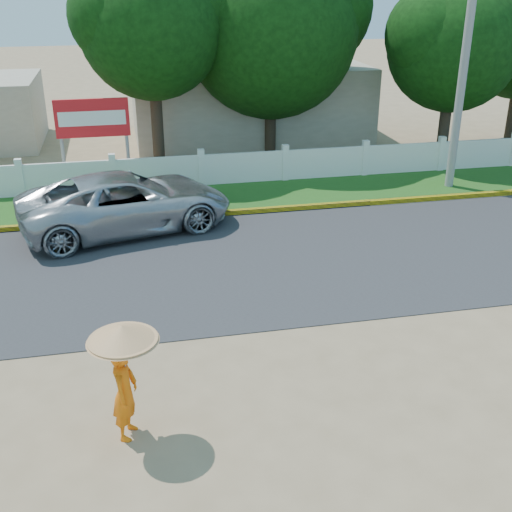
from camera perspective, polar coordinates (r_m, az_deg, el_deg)
The scene contains 11 objects.
ground at distance 12.65m, azimuth 1.89°, elevation -9.02°, with size 120.00×120.00×0.00m, color #9E8460.
road at distance 16.51m, azimuth -1.79°, elevation -0.64°, with size 60.00×7.00×0.02m, color #38383A.
grass_verge at distance 21.34m, azimuth -4.32°, elevation 5.14°, with size 60.00×3.50×0.03m, color #2D601E.
curb at distance 19.73m, azimuth -3.64°, elevation 3.76°, with size 40.00×0.18×0.16m, color yellow.
fence at distance 22.55m, azimuth -4.87°, elevation 7.59°, with size 40.00×0.10×1.10m, color silver.
building_near at distance 29.31m, azimuth -0.74°, elevation 13.61°, with size 10.00×6.00×3.20m, color #B7AD99.
utility_pole at distance 22.68m, azimuth 17.95°, elevation 15.42°, with size 0.28×0.28×7.88m, color gray.
vehicle at distance 18.78m, azimuth -11.46°, elevation 4.71°, with size 2.77×6.01×1.67m, color #AAAEB3.
monk_with_parasol at distance 10.24m, azimuth -11.68°, elevation -9.51°, with size 1.11×1.11×2.03m.
billboard at distance 23.09m, azimuth -14.32°, elevation 11.41°, with size 2.50×0.13×2.95m.
tree_row at distance 25.22m, azimuth 2.88°, elevation 19.53°, with size 34.02×7.89×8.98m.
Camera 1 is at (-2.59, -10.28, 6.89)m, focal length 45.00 mm.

